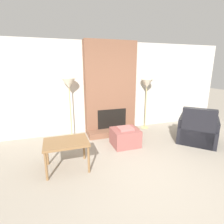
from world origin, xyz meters
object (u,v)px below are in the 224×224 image
object	(u,v)px
ottoman	(125,137)
floor_lamp_right	(147,86)
armchair	(197,131)
floor_lamp_left	(69,86)
side_table	(66,145)

from	to	relation	value
ottoman	floor_lamp_right	xyz separation A→B (m)	(1.09, 0.99, 1.13)
ottoman	armchair	xyz separation A→B (m)	(1.83, -0.42, 0.08)
ottoman	floor_lamp_right	distance (m)	1.86
ottoman	floor_lamp_left	distance (m)	1.97
side_table	floor_lamp_right	distance (m)	3.12
armchair	floor_lamp_right	xyz separation A→B (m)	(-0.74, 1.41, 1.05)
armchair	floor_lamp_right	size ratio (longest dim) A/B	0.82
floor_lamp_right	floor_lamp_left	bearing A→B (deg)	180.00
side_table	armchair	bearing A→B (deg)	3.25
ottoman	armchair	bearing A→B (deg)	-13.06
armchair	floor_lamp_right	bearing A→B (deg)	-16.42
floor_lamp_left	floor_lamp_right	world-z (taller)	floor_lamp_left
ottoman	side_table	xyz separation A→B (m)	(-1.45, -0.61, 0.28)
floor_lamp_left	floor_lamp_right	distance (m)	2.30
ottoman	armchair	size ratio (longest dim) A/B	0.51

